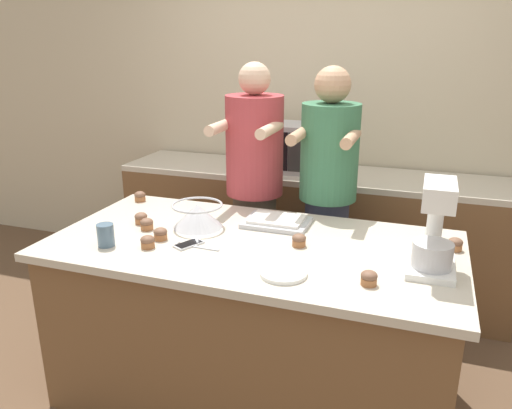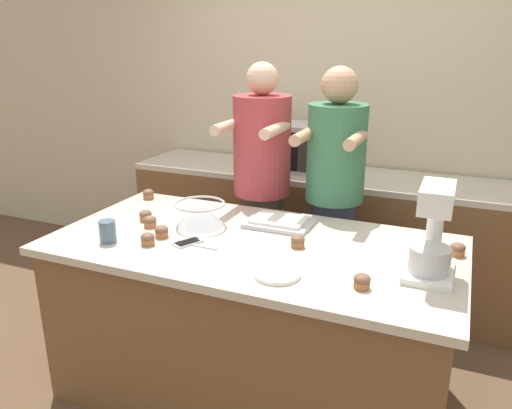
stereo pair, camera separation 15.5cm
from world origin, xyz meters
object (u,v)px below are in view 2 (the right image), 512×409
object	(u,v)px
microwave_oven	(290,147)
knife	(194,245)
cupcake_0	(148,239)
cupcake_1	(298,241)
person_right	(333,205)
stand_mixer	(433,236)
baking_tray	(279,222)
cupcake_7	(162,231)
cupcake_5	(150,222)
mixing_bowl	(200,213)
cupcake_6	(146,216)
cupcake_2	(458,249)
cupcake_4	(148,194)
person_left	(262,195)
drinking_glass	(108,231)
cupcake_3	(362,281)
small_plate	(277,274)
cell_phone	(188,242)

from	to	relation	value
microwave_oven	knife	bearing A→B (deg)	-89.72
cupcake_0	cupcake_1	size ratio (longest dim) A/B	1.00
person_right	knife	xyz separation A→B (m)	(-0.47, -0.85, -0.01)
stand_mixer	baking_tray	xyz separation A→B (m)	(-0.80, 0.31, -0.16)
person_right	cupcake_7	world-z (taller)	person_right
cupcake_5	cupcake_7	size ratio (longest dim) A/B	1.00
baking_tray	cupcake_5	size ratio (longest dim) A/B	5.05
mixing_bowl	cupcake_6	world-z (taller)	mixing_bowl
knife	cupcake_1	size ratio (longest dim) A/B	3.21
baking_tray	cupcake_7	bearing A→B (deg)	-140.95
knife	cupcake_2	bearing A→B (deg)	17.60
cupcake_1	cupcake_4	size ratio (longest dim) A/B	1.00
person_right	stand_mixer	xyz separation A→B (m)	(0.61, -0.74, 0.16)
person_left	cupcake_7	xyz separation A→B (m)	(-0.21, -0.82, 0.02)
microwave_oven	drinking_glass	xyz separation A→B (m)	(-0.41, -1.54, -0.17)
cupcake_0	cupcake_7	size ratio (longest dim) A/B	1.00
drinking_glass	cupcake_5	world-z (taller)	drinking_glass
knife	cupcake_3	xyz separation A→B (m)	(0.84, -0.12, 0.03)
stand_mixer	cupcake_2	distance (m)	0.32
baking_tray	cupcake_5	xyz separation A→B (m)	(-0.63, -0.30, 0.01)
stand_mixer	cupcake_3	distance (m)	0.36
cupcake_1	cupcake_4	xyz separation A→B (m)	(-1.11, 0.37, 0.00)
knife	person_right	bearing A→B (deg)	61.22
person_right	small_plate	xyz separation A→B (m)	(0.02, -1.00, -0.00)
microwave_oven	cupcake_1	bearing A→B (deg)	-69.03
stand_mixer	drinking_glass	size ratio (longest dim) A/B	3.62
person_right	mixing_bowl	xyz separation A→B (m)	(-0.58, -0.60, 0.06)
cupcake_2	cupcake_0	bearing A→B (deg)	-161.92
person_left	drinking_glass	bearing A→B (deg)	-113.15
baking_tray	cupcake_6	distance (m)	0.74
cell_phone	baking_tray	bearing A→B (deg)	52.22
person_right	mixing_bowl	bearing A→B (deg)	-134.09
person_right	cupcake_5	distance (m)	1.09
microwave_oven	cupcake_2	xyz separation A→B (m)	(1.19, -1.04, -0.19)
person_right	cupcake_7	size ratio (longest dim) A/B	24.81
cupcake_7	cupcake_4	bearing A→B (deg)	130.26
cupcake_3	cupcake_6	world-z (taller)	same
cupcake_3	cupcake_2	bearing A→B (deg)	55.36
mixing_bowl	cupcake_0	distance (m)	0.36
drinking_glass	person_left	bearing A→B (deg)	66.85
stand_mixer	cupcake_0	world-z (taller)	stand_mixer
person_left	cupcake_6	xyz separation A→B (m)	(-0.42, -0.65, 0.02)
person_right	cupcake_4	world-z (taller)	person_right
cell_phone	cupcake_4	size ratio (longest dim) A/B	2.33
drinking_glass	small_plate	world-z (taller)	drinking_glass
cupcake_0	cupcake_6	bearing A→B (deg)	126.65
mixing_bowl	cupcake_4	bearing A→B (deg)	151.50
cupcake_2	cupcake_7	bearing A→B (deg)	-166.09
baking_tray	knife	xyz separation A→B (m)	(-0.28, -0.43, -0.02)
person_right	cupcake_1	distance (m)	0.68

